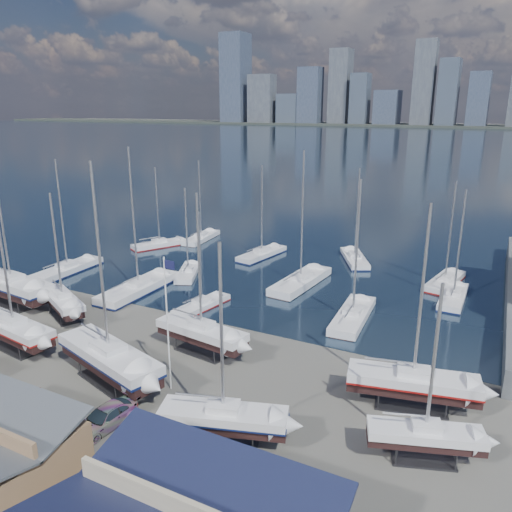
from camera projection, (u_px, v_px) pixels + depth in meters
The scene contains 28 objects.
ground at pixel (143, 360), 44.86m from camera, with size 1400.00×1400.00×0.00m, color #605E59.
water at pixel (468, 143), 308.92m from camera, with size 1400.00×600.00×0.40m, color #1C2C40.
far_shore at pixel (491, 127), 529.99m from camera, with size 1400.00×80.00×2.20m, color #2D332D.
skyline at pixel (488, 89), 517.16m from camera, with size 639.14×43.80×107.69m.
sailboat_cradle_0 at pixel (12, 285), 57.18m from camera, with size 12.22×4.49×19.06m.
sailboat_cradle_1 at pixel (14, 329), 46.46m from camera, with size 9.77×3.86×15.42m.
sailboat_cradle_2 at pixel (63, 301), 53.36m from camera, with size 8.39×5.68×13.60m.
sailboat_cradle_3 at pixel (109, 358), 40.83m from camera, with size 11.77×6.20×18.15m.
sailboat_cradle_4 at pixel (201, 332), 45.77m from camera, with size 9.35×3.66×14.94m.
sailboat_cradle_5 at pixel (223, 417), 33.35m from camera, with size 8.99×4.97×14.15m.
sailboat_cradle_6 at pixel (413, 382), 37.41m from camera, with size 10.06×4.68×15.71m.
sailboat_cradle_7 at pixel (425, 435), 31.69m from camera, with size 7.51×4.27×12.14m.
sailboat_moored_0 at pixel (68, 271), 68.41m from camera, with size 3.41×10.91×16.16m.
sailboat_moored_1 at pixel (160, 245), 80.91m from camera, with size 6.50×9.13×13.48m.
sailboat_moored_2 at pixel (201, 239), 84.88m from camera, with size 3.51×9.56×14.12m.
sailboat_moored_3 at pixel (139, 290), 61.20m from camera, with size 3.56×12.33×18.39m.
sailboat_moored_4 at pixel (188, 273), 67.32m from camera, with size 5.54×8.44×12.43m.
sailboat_moored_5 at pixel (262, 255), 75.55m from camera, with size 4.27×9.98×14.46m.
sailboat_moored_6 at pixel (202, 306), 56.33m from camera, with size 3.38×8.03×11.63m.
sailboat_moored_7 at pixel (301, 283), 63.52m from camera, with size 4.27×11.99×17.75m.
sailboat_moored_8 at pixel (355, 260), 73.30m from camera, with size 6.79×9.75×14.34m.
sailboat_moored_9 at pixel (353, 317), 53.21m from camera, with size 3.60×10.61×15.77m.
sailboat_moored_10 at pixel (453, 298), 58.63m from camera, with size 2.62×9.21×13.75m.
sailboat_moored_11 at pixel (445, 282), 63.82m from camera, with size 4.27×9.63×13.92m.
car_b at pixel (42, 407), 36.79m from camera, with size 1.44×4.12×1.36m, color gray.
car_c at pixel (15, 405), 37.06m from camera, with size 2.11×4.57×1.27m, color gray.
car_d at pixel (105, 418), 35.37m from camera, with size 2.11×5.18×1.50m, color gray.
flagpole at pixel (168, 316), 38.52m from camera, with size 0.99×0.12×11.16m.
Camera 1 is at (27.44, -41.14, 21.94)m, focal length 35.00 mm.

